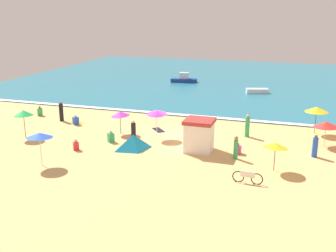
% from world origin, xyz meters
% --- Properties ---
extents(ground_plane, '(60.00, 60.00, 0.00)m').
position_xyz_m(ground_plane, '(0.00, 0.00, 0.00)').
color(ground_plane, '#E5B26B').
extents(ocean_water, '(60.00, 44.00, 0.10)m').
position_xyz_m(ocean_water, '(0.00, 28.00, 0.05)').
color(ocean_water, teal).
rests_on(ocean_water, ground_plane).
extents(wave_breaker_foam, '(57.00, 0.70, 0.01)m').
position_xyz_m(wave_breaker_foam, '(0.00, 6.30, 0.10)').
color(wave_breaker_foam, white).
rests_on(wave_breaker_foam, ocean_water).
extents(lifeguard_cabana, '(2.06, 2.00, 2.37)m').
position_xyz_m(lifeguard_cabana, '(3.17, -2.98, 1.20)').
color(lifeguard_cabana, white).
rests_on(lifeguard_cabana, ground_plane).
extents(beach_umbrella_1, '(1.99, 1.97, 1.95)m').
position_xyz_m(beach_umbrella_1, '(-4.05, -0.86, 1.68)').
color(beach_umbrella_1, '#4C3823').
rests_on(beach_umbrella_1, ground_plane).
extents(beach_umbrella_2, '(1.92, 1.91, 2.30)m').
position_xyz_m(beach_umbrella_2, '(-10.83, -4.28, 2.03)').
color(beach_umbrella_2, '#4C3823').
rests_on(beach_umbrella_2, ground_plane).
extents(beach_umbrella_3, '(2.10, 2.11, 2.30)m').
position_xyz_m(beach_umbrella_3, '(-5.98, -9.04, 2.07)').
color(beach_umbrella_3, silver).
rests_on(beach_umbrella_3, ground_plane).
extents(beach_umbrella_4, '(2.01, 2.02, 1.96)m').
position_xyz_m(beach_umbrella_4, '(8.65, -5.15, 1.71)').
color(beach_umbrella_4, '#4C3823').
rests_on(beach_umbrella_4, ground_plane).
extents(beach_umbrella_5, '(1.94, 1.94, 2.26)m').
position_xyz_m(beach_umbrella_5, '(11.20, 4.27, 2.04)').
color(beach_umbrella_5, '#4C3823').
rests_on(beach_umbrella_5, ground_plane).
extents(beach_umbrella_6, '(2.49, 2.48, 1.94)m').
position_xyz_m(beach_umbrella_6, '(11.85, 1.09, 1.69)').
color(beach_umbrella_6, silver).
rests_on(beach_umbrella_6, ground_plane).
extents(beach_umbrella_7, '(1.73, 1.75, 2.36)m').
position_xyz_m(beach_umbrella_7, '(-0.81, -1.01, 2.12)').
color(beach_umbrella_7, silver).
rests_on(beach_umbrella_7, ground_plane).
extents(beach_tent, '(2.52, 2.47, 1.16)m').
position_xyz_m(beach_tent, '(-1.45, -4.27, 0.58)').
color(beach_tent, '#1999D8').
rests_on(beach_tent, ground_plane).
extents(parked_bicycle, '(1.82, 0.11, 0.76)m').
position_xyz_m(parked_bicycle, '(7.32, -7.64, 0.38)').
color(parked_bicycle, black).
rests_on(parked_bicycle, ground_plane).
extents(beachgoer_0, '(0.44, 0.44, 1.63)m').
position_xyz_m(beachgoer_0, '(5.96, -3.76, 0.80)').
color(beachgoer_0, green).
rests_on(beachgoer_0, ground_plane).
extents(beachgoer_1, '(0.65, 0.65, 0.88)m').
position_xyz_m(beachgoer_1, '(-8.98, 0.33, 0.37)').
color(beachgoer_1, blue).
rests_on(beachgoer_1, ground_plane).
extents(beachgoer_2, '(0.43, 0.43, 0.95)m').
position_xyz_m(beachgoer_2, '(-13.90, 2.01, 0.42)').
color(beachgoer_2, green).
rests_on(beachgoer_2, ground_plane).
extents(beachgoer_3, '(0.53, 0.53, 0.83)m').
position_xyz_m(beachgoer_3, '(-5.40, -5.67, 0.36)').
color(beachgoer_3, red).
rests_on(beachgoer_3, ground_plane).
extents(beachgoer_4, '(0.63, 0.63, 0.92)m').
position_xyz_m(beachgoer_4, '(-3.80, -3.17, 0.39)').
color(beachgoer_4, green).
rests_on(beachgoer_4, ground_plane).
extents(beachgoer_5, '(0.53, 0.53, 1.83)m').
position_xyz_m(beachgoer_5, '(-10.86, 1.00, 0.85)').
color(beachgoer_5, black).
rests_on(beachgoer_5, ground_plane).
extents(beachgoer_6, '(0.47, 0.47, 1.61)m').
position_xyz_m(beachgoer_6, '(11.13, -1.65, 0.74)').
color(beachgoer_6, blue).
rests_on(beachgoer_6, ground_plane).
extents(beachgoer_7, '(0.46, 0.46, 1.85)m').
position_xyz_m(beachgoer_7, '(6.00, 1.56, 0.87)').
color(beachgoer_7, green).
rests_on(beachgoer_7, ground_plane).
extents(beachgoer_8, '(0.48, 0.48, 0.79)m').
position_xyz_m(beachgoer_8, '(5.94, -2.68, 0.32)').
color(beachgoer_8, '#D84CA5').
rests_on(beachgoer_8, ground_plane).
extents(beachgoer_9, '(0.52, 0.52, 1.55)m').
position_xyz_m(beachgoer_9, '(-2.41, -1.97, 0.71)').
color(beachgoer_9, black).
rests_on(beachgoer_9, ground_plane).
extents(beach_towel_0, '(1.53, 1.46, 0.01)m').
position_xyz_m(beach_towel_0, '(-9.19, 0.74, 0.01)').
color(beach_towel_0, orange).
rests_on(beach_towel_0, ground_plane).
extents(beach_towel_1, '(1.55, 1.63, 0.01)m').
position_xyz_m(beach_towel_1, '(-1.40, 1.03, 0.01)').
color(beach_towel_1, black).
rests_on(beach_towel_1, ground_plane).
extents(small_boat_0, '(2.75, 1.67, 0.55)m').
position_xyz_m(small_boat_0, '(4.76, 19.21, 0.38)').
color(small_boat_0, white).
rests_on(small_boat_0, ocean_water).
extents(small_boat_1, '(3.77, 1.84, 1.33)m').
position_xyz_m(small_boat_1, '(-5.81, 23.82, 0.52)').
color(small_boat_1, navy).
rests_on(small_boat_1, ocean_water).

